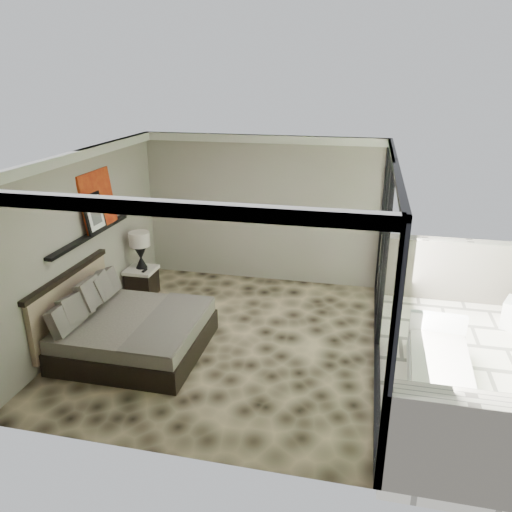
% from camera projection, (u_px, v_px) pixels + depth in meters
% --- Properties ---
extents(floor, '(5.00, 5.00, 0.00)m').
position_uv_depth(floor, '(227.00, 340.00, 7.66)').
color(floor, black).
rests_on(floor, ground).
extents(ceiling, '(4.50, 5.00, 0.02)m').
position_uv_depth(ceiling, '(223.00, 157.00, 6.69)').
color(ceiling, silver).
rests_on(ceiling, back_wall).
extents(back_wall, '(4.50, 0.02, 2.80)m').
position_uv_depth(back_wall, '(261.00, 210.00, 9.45)').
color(back_wall, gray).
rests_on(back_wall, floor).
extents(left_wall, '(0.02, 5.00, 2.80)m').
position_uv_depth(left_wall, '(84.00, 243.00, 7.64)').
color(left_wall, gray).
rests_on(left_wall, floor).
extents(glass_wall, '(0.08, 5.00, 2.80)m').
position_uv_depth(glass_wall, '(386.00, 267.00, 6.71)').
color(glass_wall, white).
rests_on(glass_wall, floor).
extents(terrace_slab, '(3.00, 5.00, 0.12)m').
position_uv_depth(terrace_slab, '(487.00, 373.00, 6.91)').
color(terrace_slab, beige).
rests_on(terrace_slab, ground).
extents(picture_ledge, '(0.12, 2.20, 0.05)m').
position_uv_depth(picture_ledge, '(91.00, 235.00, 7.68)').
color(picture_ledge, black).
rests_on(picture_ledge, left_wall).
extents(bed, '(2.00, 1.94, 1.10)m').
position_uv_depth(bed, '(129.00, 330.00, 7.28)').
color(bed, black).
rests_on(bed, floor).
extents(nightstand, '(0.63, 0.63, 0.52)m').
position_uv_depth(nightstand, '(142.00, 282.00, 9.11)').
color(nightstand, black).
rests_on(nightstand, floor).
extents(table_lamp, '(0.37, 0.37, 0.67)m').
position_uv_depth(table_lamp, '(140.00, 245.00, 8.91)').
color(table_lamp, black).
rests_on(table_lamp, nightstand).
extents(abstract_canvas, '(0.13, 0.90, 0.90)m').
position_uv_depth(abstract_canvas, '(98.00, 200.00, 7.83)').
color(abstract_canvas, red).
rests_on(abstract_canvas, picture_ledge).
extents(framed_print, '(0.11, 0.50, 0.60)m').
position_uv_depth(framed_print, '(94.00, 213.00, 7.66)').
color(framed_print, black).
rests_on(framed_print, picture_ledge).
extents(lounger, '(0.85, 1.61, 0.61)m').
position_uv_depth(lounger, '(439.00, 365.00, 6.66)').
color(lounger, white).
rests_on(lounger, terrace_slab).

